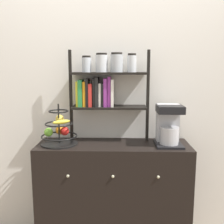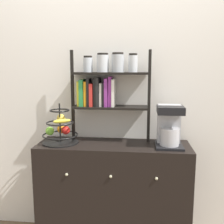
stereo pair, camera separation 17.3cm
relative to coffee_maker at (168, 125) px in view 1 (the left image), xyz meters
name	(u,v)px [view 1 (the left image)]	position (x,y,z in m)	size (l,w,h in m)	color
wall_back	(114,94)	(-0.45, 0.23, 0.23)	(7.00, 0.05, 2.60)	silver
sideboard	(113,195)	(-0.45, -0.01, -0.62)	(1.27, 0.41, 0.91)	black
coffee_maker	(168,125)	(0.00, 0.00, 0.00)	(0.22, 0.25, 0.33)	black
fruit_stand	(59,131)	(-0.91, -0.01, -0.05)	(0.30, 0.30, 0.34)	black
shelf_hutch	(103,85)	(-0.54, 0.10, 0.32)	(0.68, 0.20, 0.78)	black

